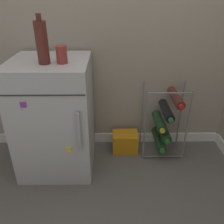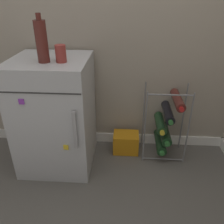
{
  "view_description": "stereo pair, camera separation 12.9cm",
  "coord_description": "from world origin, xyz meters",
  "views": [
    {
      "loc": [
        -0.14,
        -1.33,
        1.3
      ],
      "look_at": [
        -0.12,
        0.32,
        0.44
      ],
      "focal_mm": 38.0,
      "sensor_mm": 36.0,
      "label": 1
    },
    {
      "loc": [
        -0.01,
        -1.33,
        1.3
      ],
      "look_at": [
        -0.12,
        0.32,
        0.44
      ],
      "focal_mm": 38.0,
      "sensor_mm": 36.0,
      "label": 2
    }
  ],
  "objects": [
    {
      "name": "fridge_top_bottle",
      "position": [
        -0.55,
        0.17,
        1.0
      ],
      "size": [
        0.08,
        0.08,
        0.3
      ],
      "color": "#56231E",
      "rests_on": "mini_fridge"
    },
    {
      "name": "ground_plane",
      "position": [
        0.0,
        0.0,
        0.0
      ],
      "size": [
        14.0,
        14.0,
        0.0
      ],
      "primitive_type": "plane",
      "color": "#56544F"
    },
    {
      "name": "fridge_top_cup",
      "position": [
        -0.44,
        0.17,
        0.93
      ],
      "size": [
        0.07,
        0.07,
        0.11
      ],
      "color": "maroon",
      "rests_on": "mini_fridge"
    },
    {
      "name": "soda_box",
      "position": [
        0.0,
        0.41,
        0.09
      ],
      "size": [
        0.22,
        0.16,
        0.17
      ],
      "color": "orange",
      "rests_on": "ground_plane"
    },
    {
      "name": "mini_fridge",
      "position": [
        -0.55,
        0.25,
        0.44
      ],
      "size": [
        0.55,
        0.57,
        0.87
      ],
      "color": "#B7BABF",
      "rests_on": "ground_plane"
    },
    {
      "name": "wine_rack",
      "position": [
        0.32,
        0.38,
        0.31
      ],
      "size": [
        0.35,
        0.33,
        0.63
      ],
      "color": "slate",
      "rests_on": "ground_plane"
    }
  ]
}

